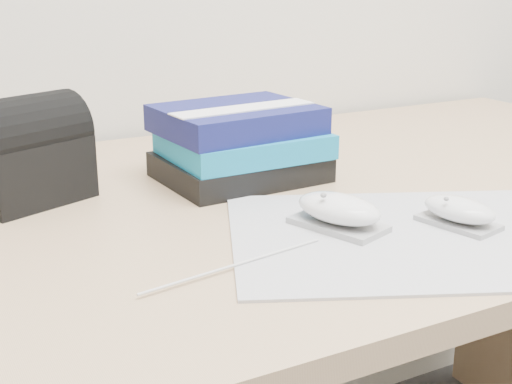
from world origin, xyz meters
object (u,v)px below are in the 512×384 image
pouch (26,151)px  mouse_front (459,212)px  desk (252,324)px  mouse_rear (339,211)px  book_stack (240,143)px

pouch → mouse_front: bearing=-38.9°
desk → mouse_front: bearing=-67.2°
desk → mouse_front: 0.41m
desk → mouse_rear: (-0.01, -0.23, 0.26)m
pouch → book_stack: bearing=-7.7°
book_stack → pouch: 0.29m
mouse_front → pouch: bearing=141.1°
desk → pouch: size_ratio=9.29×
mouse_front → pouch: pouch is taller
mouse_rear → desk: bearing=88.2°
mouse_rear → pouch: 0.41m
desk → pouch: 0.43m
mouse_front → book_stack: size_ratio=0.45×
mouse_rear → pouch: size_ratio=0.72×
desk → mouse_rear: 0.35m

